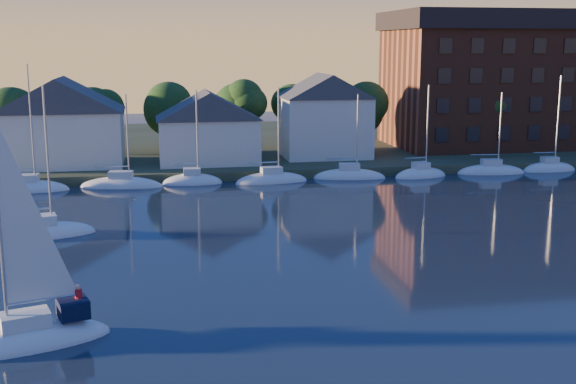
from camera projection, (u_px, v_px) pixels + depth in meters
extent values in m
cube|color=#2F3B22|center=(242.00, 148.00, 100.76)|extent=(160.00, 50.00, 2.00)
cube|color=brown|center=(268.00, 177.00, 78.60)|extent=(120.00, 3.00, 1.00)
cube|color=silver|center=(63.00, 138.00, 79.67)|extent=(13.00, 9.00, 6.00)
cube|color=silver|center=(208.00, 140.00, 81.65)|extent=(11.00, 8.00, 5.00)
cube|color=silver|center=(325.00, 127.00, 85.87)|extent=(10.00, 8.00, 7.00)
cube|color=brown|center=(506.00, 88.00, 95.48)|extent=(30.00, 16.00, 15.00)
cube|color=black|center=(510.00, 21.00, 93.74)|extent=(31.00, 17.00, 2.40)
cylinder|color=#372419|center=(33.00, 144.00, 84.02)|extent=(0.50, 0.50, 3.50)
sphere|color=#143513|center=(30.00, 106.00, 83.13)|extent=(5.40, 5.40, 5.40)
cylinder|color=#372419|center=(103.00, 143.00, 85.45)|extent=(0.50, 0.50, 3.50)
sphere|color=#143513|center=(101.00, 105.00, 84.56)|extent=(5.40, 5.40, 5.40)
cylinder|color=#372419|center=(171.00, 141.00, 86.87)|extent=(0.50, 0.50, 3.50)
sphere|color=#143513|center=(170.00, 104.00, 85.98)|extent=(5.40, 5.40, 5.40)
cylinder|color=#372419|center=(238.00, 139.00, 88.30)|extent=(0.50, 0.50, 3.50)
sphere|color=#143513|center=(237.00, 103.00, 87.41)|extent=(5.40, 5.40, 5.40)
cylinder|color=#372419|center=(301.00, 138.00, 89.72)|extent=(0.50, 0.50, 3.50)
sphere|color=#143513|center=(302.00, 102.00, 88.83)|extent=(5.40, 5.40, 5.40)
cylinder|color=#372419|center=(363.00, 136.00, 91.14)|extent=(0.50, 0.50, 3.50)
sphere|color=#143513|center=(364.00, 101.00, 90.25)|extent=(5.40, 5.40, 5.40)
cylinder|color=#372419|center=(423.00, 135.00, 92.57)|extent=(0.50, 0.50, 3.50)
sphere|color=#143513|center=(425.00, 100.00, 91.68)|extent=(5.40, 5.40, 5.40)
cylinder|color=#372419|center=(482.00, 134.00, 93.99)|extent=(0.50, 0.50, 3.50)
sphere|color=#143513|center=(483.00, 99.00, 93.10)|extent=(5.40, 5.40, 5.40)
cylinder|color=#372419|center=(538.00, 132.00, 95.42)|extent=(0.50, 0.50, 3.50)
sphere|color=#143513|center=(540.00, 99.00, 94.53)|extent=(5.40, 5.40, 5.40)
ellipsoid|color=silver|center=(33.00, 190.00, 71.44)|extent=(7.50, 2.40, 2.20)
cube|color=silver|center=(32.00, 177.00, 71.18)|extent=(2.10, 1.32, 0.70)
cylinder|color=#A5A8AD|center=(37.00, 130.00, 70.38)|extent=(0.16, 0.16, 10.00)
cylinder|color=#A5A8AD|center=(23.00, 169.00, 70.86)|extent=(3.15, 0.12, 0.12)
ellipsoid|color=silver|center=(116.00, 187.00, 72.86)|extent=(7.50, 2.40, 2.20)
cube|color=silver|center=(115.00, 174.00, 72.60)|extent=(2.10, 1.32, 0.70)
cylinder|color=#A5A8AD|center=(121.00, 128.00, 71.81)|extent=(0.16, 0.16, 10.00)
cylinder|color=#A5A8AD|center=(106.00, 166.00, 72.29)|extent=(3.15, 0.12, 0.12)
ellipsoid|color=silver|center=(195.00, 184.00, 74.29)|extent=(7.50, 2.40, 2.20)
cube|color=silver|center=(195.00, 172.00, 74.03)|extent=(2.10, 1.32, 0.70)
cylinder|color=#A5A8AD|center=(201.00, 127.00, 73.23)|extent=(0.16, 0.16, 10.00)
cylinder|color=#A5A8AD|center=(187.00, 164.00, 73.71)|extent=(3.15, 0.12, 0.12)
ellipsoid|color=silver|center=(272.00, 182.00, 75.71)|extent=(7.50, 2.40, 2.20)
cube|color=silver|center=(272.00, 170.00, 75.45)|extent=(2.10, 1.32, 0.70)
cylinder|color=#A5A8AD|center=(279.00, 125.00, 74.66)|extent=(0.16, 0.16, 10.00)
cylinder|color=#A5A8AD|center=(264.00, 162.00, 75.14)|extent=(3.15, 0.12, 0.12)
ellipsoid|color=silver|center=(346.00, 179.00, 77.14)|extent=(7.50, 2.40, 2.20)
cube|color=silver|center=(346.00, 167.00, 76.88)|extent=(2.10, 1.32, 0.70)
cylinder|color=#A5A8AD|center=(354.00, 124.00, 76.08)|extent=(0.16, 0.16, 10.00)
cylinder|color=#A5A8AD|center=(339.00, 160.00, 76.56)|extent=(3.15, 0.12, 0.12)
ellipsoid|color=silver|center=(417.00, 177.00, 78.56)|extent=(7.50, 2.40, 2.20)
cube|color=silver|center=(417.00, 165.00, 78.30)|extent=(2.10, 1.32, 0.70)
cylinder|color=#A5A8AD|center=(425.00, 122.00, 77.51)|extent=(0.16, 0.16, 10.00)
cylinder|color=#A5A8AD|center=(410.00, 158.00, 77.99)|extent=(3.15, 0.12, 0.12)
ellipsoid|color=silver|center=(485.00, 174.00, 79.99)|extent=(7.50, 2.40, 2.20)
cube|color=silver|center=(486.00, 163.00, 79.73)|extent=(2.10, 1.32, 0.70)
cylinder|color=#A5A8AD|center=(495.00, 121.00, 78.93)|extent=(0.16, 0.16, 10.00)
cylinder|color=#A5A8AD|center=(479.00, 156.00, 79.41)|extent=(3.15, 0.12, 0.12)
ellipsoid|color=silver|center=(551.00, 172.00, 81.41)|extent=(7.50, 2.40, 2.20)
cube|color=silver|center=(552.00, 161.00, 81.15)|extent=(2.10, 1.32, 0.70)
cylinder|color=#A5A8AD|center=(562.00, 119.00, 80.35)|extent=(0.16, 0.16, 10.00)
cylinder|color=#A5A8AD|center=(546.00, 154.00, 80.83)|extent=(3.15, 0.12, 0.12)
ellipsoid|color=silver|center=(27.00, 345.00, 34.50)|extent=(8.39, 4.81, 2.20)
cube|color=silver|center=(25.00, 320.00, 34.24)|extent=(2.55, 2.01, 0.70)
cylinder|color=#A5A8AD|center=(43.00, 300.00, 34.47)|extent=(3.24, 1.10, 0.12)
cube|color=black|center=(73.00, 308.00, 35.22)|extent=(1.79, 1.89, 0.90)
ellipsoid|color=silver|center=(42.00, 237.00, 54.04)|extent=(8.41, 4.53, 2.20)
cube|color=silver|center=(40.00, 220.00, 53.78)|extent=(2.53, 1.96, 0.70)
cylinder|color=#A5A8AD|center=(47.00, 156.00, 53.15)|extent=(0.16, 0.16, 10.30)
cylinder|color=#A5A8AD|center=(27.00, 210.00, 53.25)|extent=(3.29, 0.95, 0.12)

